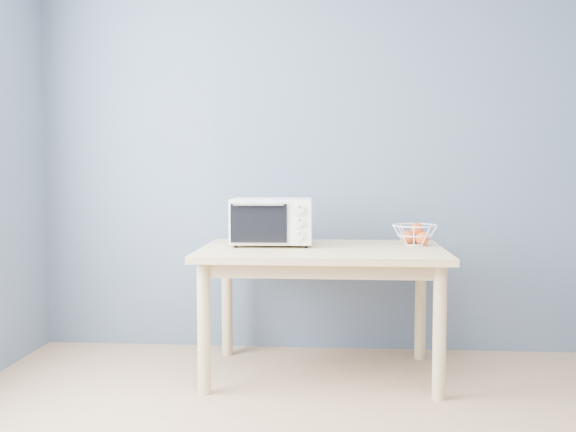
{
  "coord_description": "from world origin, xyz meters",
  "views": [
    {
      "loc": [
        -0.02,
        -2.02,
        1.19
      ],
      "look_at": [
        -0.29,
        1.72,
        0.93
      ],
      "focal_mm": 40.0,
      "sensor_mm": 36.0,
      "label": 1
    }
  ],
  "objects": [
    {
      "name": "room",
      "position": [
        0.0,
        0.0,
        1.3
      ],
      "size": [
        4.01,
        4.51,
        2.61
      ],
      "color": "#A6805C",
      "rests_on": "ground"
    },
    {
      "name": "dining_table",
      "position": [
        -0.09,
        1.67,
        0.65
      ],
      "size": [
        1.4,
        0.9,
        0.75
      ],
      "color": "#D4BC7F",
      "rests_on": "ground"
    },
    {
      "name": "toaster_oven",
      "position": [
        -0.41,
        1.77,
        0.9
      ],
      "size": [
        0.49,
        0.36,
        0.28
      ],
      "rotation": [
        0.0,
        0.0,
        0.03
      ],
      "color": "silver",
      "rests_on": "dining_table"
    },
    {
      "name": "fruit_basket",
      "position": [
        0.46,
        1.82,
        0.82
      ],
      "size": [
        0.31,
        0.31,
        0.14
      ],
      "rotation": [
        0.0,
        0.0,
        -0.17
      ],
      "color": "white",
      "rests_on": "dining_table"
    }
  ]
}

